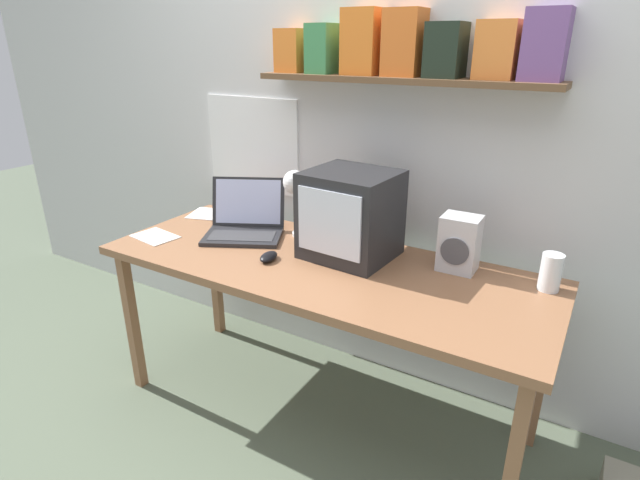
% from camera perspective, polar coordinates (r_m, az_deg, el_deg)
% --- Properties ---
extents(ground_plane, '(12.00, 12.00, 0.00)m').
position_cam_1_polar(ground_plane, '(2.45, 0.00, -18.91)').
color(ground_plane, '#57634F').
extents(back_wall, '(5.60, 0.24, 2.60)m').
position_cam_1_polar(back_wall, '(2.31, 6.62, 14.51)').
color(back_wall, silver).
rests_on(back_wall, ground_plane).
extents(corner_desk, '(1.86, 0.71, 0.75)m').
position_cam_1_polar(corner_desk, '(2.06, 0.00, -4.13)').
color(corner_desk, '#8E5E3E').
rests_on(corner_desk, ground_plane).
extents(crt_monitor, '(0.37, 0.35, 0.36)m').
position_cam_1_polar(crt_monitor, '(2.05, 3.51, 2.90)').
color(crt_monitor, '#232326').
rests_on(crt_monitor, corner_desk).
extents(laptop, '(0.45, 0.43, 0.24)m').
position_cam_1_polar(laptop, '(2.35, -8.53, 2.18)').
color(laptop, '#232326').
rests_on(laptop, corner_desk).
extents(desk_lamp, '(0.13, 0.18, 0.32)m').
position_cam_1_polar(desk_lamp, '(2.23, -2.62, 5.49)').
color(desk_lamp, white).
rests_on(desk_lamp, corner_desk).
extents(juice_glass, '(0.08, 0.08, 0.14)m').
position_cam_1_polar(juice_glass, '(1.98, 24.84, -3.55)').
color(juice_glass, white).
rests_on(juice_glass, corner_desk).
extents(space_heater, '(0.15, 0.13, 0.22)m').
position_cam_1_polar(space_heater, '(2.01, 15.64, -0.39)').
color(space_heater, silver).
rests_on(space_heater, corner_desk).
extents(computer_mouse, '(0.08, 0.11, 0.03)m').
position_cam_1_polar(computer_mouse, '(2.07, -5.89, -1.91)').
color(computer_mouse, black).
rests_on(computer_mouse, corner_desk).
extents(loose_paper_near_laptop, '(0.27, 0.24, 0.00)m').
position_cam_1_polar(loose_paper_near_laptop, '(2.67, -12.23, 2.92)').
color(loose_paper_near_laptop, white).
rests_on(loose_paper_near_laptop, corner_desk).
extents(printed_handout, '(0.22, 0.17, 0.00)m').
position_cam_1_polar(printed_handout, '(2.43, -18.33, 0.39)').
color(printed_handout, white).
rests_on(printed_handout, corner_desk).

